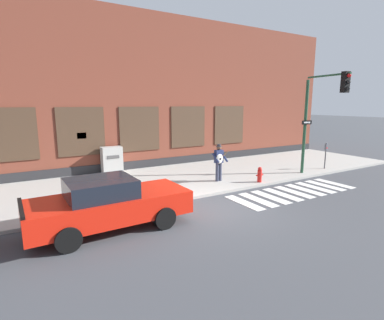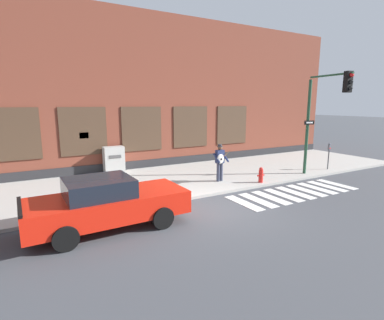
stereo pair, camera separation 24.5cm
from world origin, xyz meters
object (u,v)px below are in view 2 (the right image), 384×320
at_px(busker, 220,160).
at_px(utility_box, 114,160).
at_px(traffic_light, 324,107).
at_px(red_car, 106,203).
at_px(fire_hydrant, 261,175).
at_px(parking_meter, 329,152).

distance_m(busker, utility_box, 5.58).
bearing_deg(traffic_light, red_car, -175.72).
bearing_deg(traffic_light, fire_hydrant, 168.07).
distance_m(red_car, parking_meter, 12.50).
bearing_deg(parking_meter, red_car, -171.87).
distance_m(red_car, utility_box, 6.89).
xyz_separation_m(busker, fire_hydrant, (1.50, -1.10, -0.63)).
bearing_deg(parking_meter, fire_hydrant, -176.15).
xyz_separation_m(parking_meter, fire_hydrant, (-5.12, -0.34, -0.60)).
height_order(red_car, utility_box, red_car).
distance_m(traffic_light, utility_box, 10.54).
xyz_separation_m(red_car, parking_meter, (12.37, 1.77, 0.29)).
height_order(utility_box, fire_hydrant, utility_box).
relative_size(busker, utility_box, 1.26).
xyz_separation_m(red_car, utility_box, (1.97, 6.60, 0.03)).
bearing_deg(busker, fire_hydrant, -36.24).
xyz_separation_m(busker, utility_box, (-3.79, 4.08, -0.29)).
distance_m(busker, traffic_light, 5.44).
bearing_deg(red_car, busker, 23.62).
distance_m(traffic_light, fire_hydrant, 4.36).
relative_size(parking_meter, utility_box, 1.05).
distance_m(busker, fire_hydrant, 1.96).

